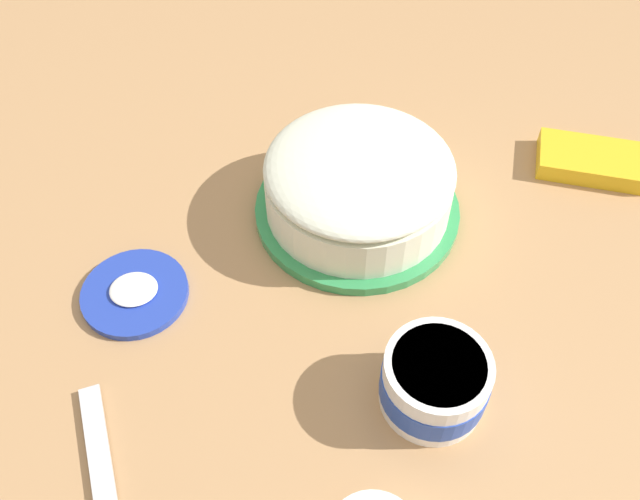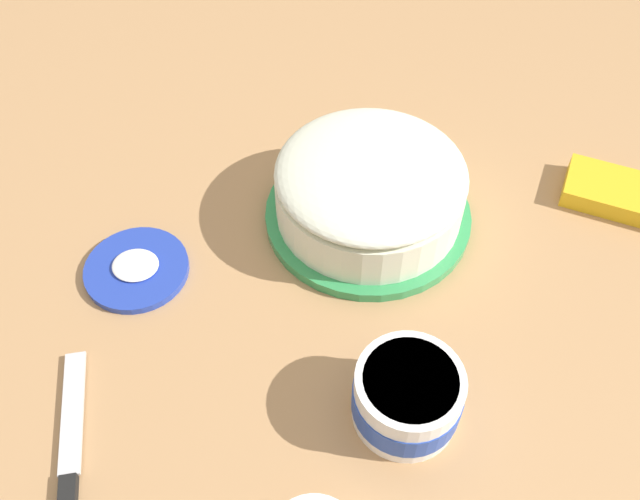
{
  "view_description": "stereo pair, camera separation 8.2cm",
  "coord_description": "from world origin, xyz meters",
  "px_view_note": "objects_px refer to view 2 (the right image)",
  "views": [
    {
      "loc": [
        0.01,
        -0.46,
        0.67
      ],
      "look_at": [
        0.03,
        0.05,
        0.04
      ],
      "focal_mm": 38.55,
      "sensor_mm": 36.0,
      "label": 1
    },
    {
      "loc": [
        0.09,
        -0.46,
        0.67
      ],
      "look_at": [
        0.03,
        0.05,
        0.04
      ],
      "focal_mm": 38.55,
      "sensor_mm": 36.0,
      "label": 2
    }
  ],
  "objects_px": {
    "frosting_tub": "(407,396)",
    "spreading_knife": "(69,476)",
    "frosting_tub_lid": "(137,269)",
    "candy_box_lower": "(621,194)",
    "frosted_cake": "(370,193)"
  },
  "relations": [
    {
      "from": "frosting_tub_lid",
      "to": "frosting_tub",
      "type": "bearing_deg",
      "value": -23.93
    },
    {
      "from": "frosted_cake",
      "to": "frosting_tub",
      "type": "distance_m",
      "value": 0.27
    },
    {
      "from": "frosted_cake",
      "to": "candy_box_lower",
      "type": "distance_m",
      "value": 0.34
    },
    {
      "from": "frosting_tub",
      "to": "spreading_knife",
      "type": "xyz_separation_m",
      "value": [
        -0.33,
        -0.11,
        -0.03
      ]
    },
    {
      "from": "frosted_cake",
      "to": "frosting_tub",
      "type": "bearing_deg",
      "value": -77.58
    },
    {
      "from": "frosting_tub",
      "to": "frosting_tub_lid",
      "type": "xyz_separation_m",
      "value": [
        -0.33,
        0.15,
        -0.03
      ]
    },
    {
      "from": "frosting_tub",
      "to": "frosting_tub_lid",
      "type": "distance_m",
      "value": 0.37
    },
    {
      "from": "frosting_tub",
      "to": "candy_box_lower",
      "type": "bearing_deg",
      "value": 51.46
    },
    {
      "from": "frosted_cake",
      "to": "spreading_knife",
      "type": "xyz_separation_m",
      "value": [
        -0.27,
        -0.38,
        -0.04
      ]
    },
    {
      "from": "frosted_cake",
      "to": "candy_box_lower",
      "type": "height_order",
      "value": "frosted_cake"
    },
    {
      "from": "spreading_knife",
      "to": "frosting_tub_lid",
      "type": "bearing_deg",
      "value": 91.49
    },
    {
      "from": "frosting_tub",
      "to": "spreading_knife",
      "type": "bearing_deg",
      "value": -161.43
    },
    {
      "from": "frosting_tub_lid",
      "to": "candy_box_lower",
      "type": "bearing_deg",
      "value": 17.65
    },
    {
      "from": "candy_box_lower",
      "to": "frosting_tub_lid",
      "type": "bearing_deg",
      "value": -147.15
    },
    {
      "from": "frosting_tub_lid",
      "to": "candy_box_lower",
      "type": "distance_m",
      "value": 0.63
    }
  ]
}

